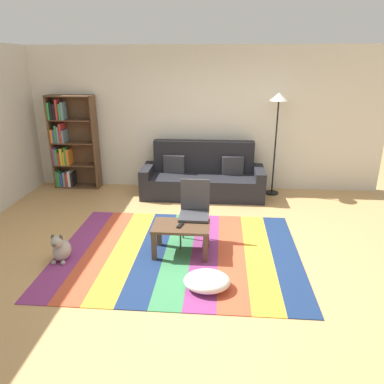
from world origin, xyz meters
name	(u,v)px	position (x,y,z in m)	size (l,w,h in m)	color
ground_plane	(194,244)	(0.00, 0.00, 0.00)	(14.00, 14.00, 0.00)	tan
back_wall	(204,120)	(0.00, 2.55, 1.35)	(6.80, 0.10, 2.70)	silver
rug	(178,252)	(-0.19, -0.24, 0.01)	(3.19, 2.50, 0.01)	#843370
couch	(203,178)	(0.01, 2.02, 0.34)	(2.26, 0.80, 1.00)	black
bookshelf	(69,145)	(-2.64, 2.31, 0.86)	(0.90, 0.28, 1.81)	brown
coffee_table	(181,230)	(-0.15, -0.26, 0.34)	(0.74, 0.47, 0.41)	#513826
pouf	(207,281)	(0.22, -1.04, 0.10)	(0.53, 0.43, 0.19)	white
dog	(61,249)	(-1.66, -0.56, 0.16)	(0.22, 0.35, 0.40)	#9E998E
standing_lamp	(278,111)	(1.34, 2.21, 1.58)	(0.32, 0.32, 1.89)	black
tv_remote	(180,225)	(-0.16, -0.30, 0.43)	(0.04, 0.15, 0.02)	black
folding_chair	(195,207)	(0.00, 0.09, 0.53)	(0.40, 0.40, 0.90)	#38383D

